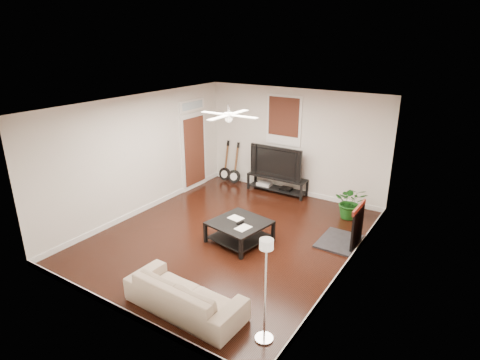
# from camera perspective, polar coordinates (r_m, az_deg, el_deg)

# --- Properties ---
(room) EXTENTS (5.01, 6.01, 2.81)m
(room) POSITION_cam_1_polar(r_m,az_deg,el_deg) (8.01, -1.55, 0.86)
(room) COLOR black
(room) RESTS_ON ground
(brick_accent) EXTENTS (0.02, 2.20, 2.80)m
(brick_accent) POSITION_cam_1_polar(r_m,az_deg,el_deg) (7.91, 17.79, -0.38)
(brick_accent) COLOR #AF4638
(brick_accent) RESTS_ON floor
(fireplace) EXTENTS (0.80, 1.10, 0.92)m
(fireplace) POSITION_cam_1_polar(r_m,az_deg,el_deg) (8.34, 15.21, -6.07)
(fireplace) COLOR black
(fireplace) RESTS_ON floor
(window_back) EXTENTS (1.00, 0.06, 1.30)m
(window_back) POSITION_cam_1_polar(r_m,az_deg,el_deg) (10.50, 6.29, 8.47)
(window_back) COLOR #39170F
(window_back) RESTS_ON wall_back
(door_left) EXTENTS (0.08, 1.00, 2.50)m
(door_left) POSITION_cam_1_polar(r_m,az_deg,el_deg) (10.93, -6.64, 5.15)
(door_left) COLOR white
(door_left) RESTS_ON wall_left
(tv_stand) EXTENTS (1.65, 0.44, 0.46)m
(tv_stand) POSITION_cam_1_polar(r_m,az_deg,el_deg) (10.82, 5.33, -0.62)
(tv_stand) COLOR black
(tv_stand) RESTS_ON floor
(tv) EXTENTS (1.48, 0.19, 0.85)m
(tv) POSITION_cam_1_polar(r_m,az_deg,el_deg) (10.63, 5.49, 2.72)
(tv) COLOR black
(tv) RESTS_ON tv_stand
(coffee_table) EXTENTS (1.22, 1.22, 0.44)m
(coffee_table) POSITION_cam_1_polar(r_m,az_deg,el_deg) (8.27, -0.08, -7.40)
(coffee_table) COLOR black
(coffee_table) RESTS_ON floor
(sofa) EXTENTS (1.97, 0.83, 0.57)m
(sofa) POSITION_cam_1_polar(r_m,az_deg,el_deg) (6.42, -7.92, -15.90)
(sofa) COLOR tan
(sofa) RESTS_ON floor
(floor_lamp) EXTENTS (0.27, 0.27, 1.59)m
(floor_lamp) POSITION_cam_1_polar(r_m,az_deg,el_deg) (5.55, 3.64, -15.68)
(floor_lamp) COLOR silver
(floor_lamp) RESTS_ON floor
(potted_plant) EXTENTS (0.89, 0.83, 0.80)m
(potted_plant) POSITION_cam_1_polar(r_m,az_deg,el_deg) (9.56, 15.60, -3.07)
(potted_plant) COLOR #195718
(potted_plant) RESTS_ON floor
(guitar_left) EXTENTS (0.37, 0.27, 1.21)m
(guitar_left) POSITION_cam_1_polar(r_m,az_deg,el_deg) (11.51, -2.22, 2.69)
(guitar_left) COLOR black
(guitar_left) RESTS_ON floor
(guitar_right) EXTENTS (0.40, 0.30, 1.21)m
(guitar_right) POSITION_cam_1_polar(r_m,az_deg,el_deg) (11.30, -0.85, 2.37)
(guitar_right) COLOR black
(guitar_right) RESTS_ON floor
(ceiling_fan) EXTENTS (1.24, 1.24, 0.32)m
(ceiling_fan) POSITION_cam_1_polar(r_m,az_deg,el_deg) (7.70, -1.63, 9.32)
(ceiling_fan) COLOR white
(ceiling_fan) RESTS_ON ceiling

